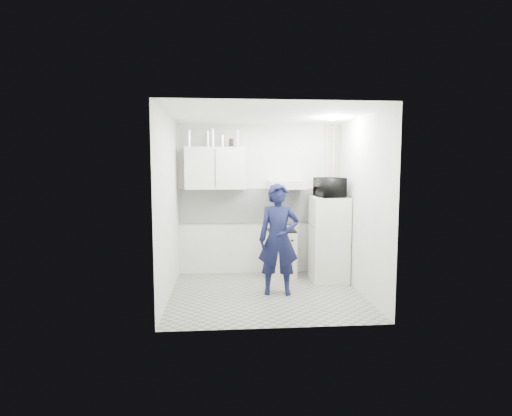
{
  "coord_description": "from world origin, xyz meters",
  "views": [
    {
      "loc": [
        -0.62,
        -5.68,
        1.84
      ],
      "look_at": [
        -0.13,
        0.3,
        1.25
      ],
      "focal_mm": 28.0,
      "sensor_mm": 36.0,
      "label": 1
    }
  ],
  "objects": [
    {
      "name": "floor",
      "position": [
        0.0,
        0.0,
        0.0
      ],
      "size": [
        2.8,
        2.8,
        0.0
      ],
      "primitive_type": "plane",
      "color": "gray",
      "rests_on": "ground"
    },
    {
      "name": "bottle_e",
      "position": [
        -0.38,
        1.07,
        2.34
      ],
      "size": [
        0.07,
        0.07,
        0.29
      ],
      "primitive_type": "cylinder",
      "color": "#B2B7BC",
      "rests_on": "upper_cabinet"
    },
    {
      "name": "stove",
      "position": [
        0.36,
        1.0,
        0.39
      ],
      "size": [
        0.49,
        0.49,
        0.78
      ],
      "primitive_type": "cube",
      "color": "beige",
      "rests_on": "floor"
    },
    {
      "name": "range_hood",
      "position": [
        0.45,
        1.0,
        1.57
      ],
      "size": [
        0.6,
        0.5,
        0.14
      ],
      "primitive_type": "cube",
      "color": "beige",
      "rests_on": "wall_back"
    },
    {
      "name": "canister_b",
      "position": [
        -0.48,
        1.07,
        2.27
      ],
      "size": [
        0.08,
        0.08,
        0.14
      ],
      "primitive_type": "cylinder",
      "color": "black",
      "rests_on": "upper_cabinet"
    },
    {
      "name": "wall_right",
      "position": [
        1.4,
        0.0,
        1.3
      ],
      "size": [
        0.0,
        2.6,
        2.6
      ],
      "primitive_type": "plane",
      "rotation": [
        1.57,
        0.0,
        -1.57
      ],
      "color": "silver",
      "rests_on": "floor"
    },
    {
      "name": "person",
      "position": [
        0.18,
        0.03,
        0.81
      ],
      "size": [
        0.62,
        0.44,
        1.63
      ],
      "primitive_type": "imported",
      "rotation": [
        0.0,
        0.0,
        -0.08
      ],
      "color": "black",
      "rests_on": "floor"
    },
    {
      "name": "bottle_c",
      "position": [
        -0.88,
        1.07,
        2.33
      ],
      "size": [
        0.06,
        0.06,
        0.26
      ],
      "primitive_type": "cylinder",
      "color": "silver",
      "rests_on": "upper_cabinet"
    },
    {
      "name": "upper_cabinet",
      "position": [
        -0.75,
        1.07,
        1.85
      ],
      "size": [
        1.0,
        0.35,
        0.7
      ],
      "primitive_type": "cube",
      "color": "silver",
      "rests_on": "wall_back"
    },
    {
      "name": "microwave",
      "position": [
        1.1,
        0.66,
        1.54
      ],
      "size": [
        0.6,
        0.43,
        0.32
      ],
      "primitive_type": "imported",
      "rotation": [
        0.0,
        0.0,
        1.65
      ],
      "color": "black",
      "rests_on": "fridge"
    },
    {
      "name": "ceiling",
      "position": [
        0.0,
        0.0,
        2.6
      ],
      "size": [
        2.8,
        2.8,
        0.0
      ],
      "primitive_type": "plane",
      "color": "white",
      "rests_on": "wall_back"
    },
    {
      "name": "pipe_a",
      "position": [
        1.3,
        1.17,
        1.3
      ],
      "size": [
        0.05,
        0.05,
        2.6
      ],
      "primitive_type": "cylinder",
      "color": "beige",
      "rests_on": "floor"
    },
    {
      "name": "wall_left",
      "position": [
        -1.4,
        0.0,
        1.3
      ],
      "size": [
        0.0,
        2.6,
        2.6
      ],
      "primitive_type": "plane",
      "rotation": [
        1.57,
        0.0,
        1.57
      ],
      "color": "silver",
      "rests_on": "floor"
    },
    {
      "name": "fridge",
      "position": [
        1.1,
        0.66,
        0.69
      ],
      "size": [
        0.58,
        0.58,
        1.38
      ],
      "primitive_type": "cube",
      "rotation": [
        0.0,
        0.0,
        -0.01
      ],
      "color": "silver",
      "rests_on": "floor"
    },
    {
      "name": "bottle_a",
      "position": [
        -1.19,
        1.07,
        2.34
      ],
      "size": [
        0.06,
        0.06,
        0.28
      ],
      "primitive_type": "cylinder",
      "color": "silver",
      "rests_on": "upper_cabinet"
    },
    {
      "name": "saucepan",
      "position": [
        0.34,
        1.04,
        0.86
      ],
      "size": [
        0.18,
        0.18,
        0.1
      ],
      "primitive_type": "cylinder",
      "color": "silver",
      "rests_on": "stove_top"
    },
    {
      "name": "ceiling_spot_fixture",
      "position": [
        1.0,
        0.2,
        2.57
      ],
      "size": [
        0.1,
        0.1,
        0.02
      ],
      "primitive_type": "cylinder",
      "color": "white",
      "rests_on": "ceiling"
    },
    {
      "name": "backsplash",
      "position": [
        0.0,
        1.24,
        1.2
      ],
      "size": [
        2.74,
        0.03,
        0.6
      ],
      "primitive_type": "cube",
      "color": "white",
      "rests_on": "wall_back"
    },
    {
      "name": "pipe_b",
      "position": [
        1.18,
        1.17,
        1.3
      ],
      "size": [
        0.04,
        0.04,
        2.6
      ],
      "primitive_type": "cylinder",
      "color": "beige",
      "rests_on": "floor"
    },
    {
      "name": "bottle_d",
      "position": [
        -0.8,
        1.07,
        2.35
      ],
      "size": [
        0.07,
        0.07,
        0.3
      ],
      "primitive_type": "cylinder",
      "color": "silver",
      "rests_on": "upper_cabinet"
    },
    {
      "name": "stove_top",
      "position": [
        0.36,
        1.0,
        0.79
      ],
      "size": [
        0.47,
        0.47,
        0.03
      ],
      "primitive_type": "cube",
      "color": "black",
      "rests_on": "stove"
    },
    {
      "name": "wall_back",
      "position": [
        0.0,
        1.25,
        1.3
      ],
      "size": [
        2.8,
        0.0,
        2.8
      ],
      "primitive_type": "plane",
      "rotation": [
        1.57,
        0.0,
        0.0
      ],
      "color": "silver",
      "rests_on": "floor"
    },
    {
      "name": "canister_a",
      "position": [
        -0.64,
        1.07,
        2.3
      ],
      "size": [
        0.08,
        0.08,
        0.2
      ],
      "primitive_type": "cylinder",
      "color": "silver",
      "rests_on": "upper_cabinet"
    }
  ]
}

